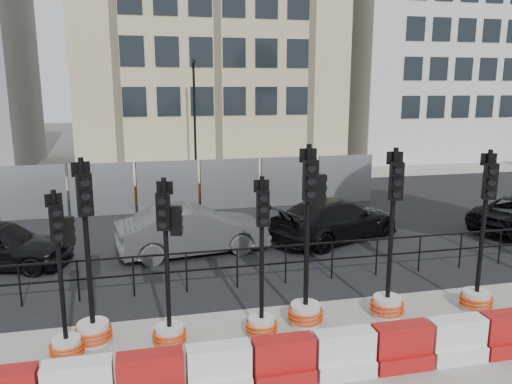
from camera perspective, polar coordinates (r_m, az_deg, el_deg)
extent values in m
plane|color=#51514C|center=(11.12, -0.96, -13.31)|extent=(120.00, 120.00, 0.00)
cube|color=black|center=(17.61, -5.67, -3.65)|extent=(40.00, 14.00, 0.03)
cube|color=gray|center=(26.35, -8.15, 1.53)|extent=(40.00, 4.00, 0.02)
cube|color=#BDAF8A|center=(32.37, -5.87, 19.50)|extent=(15.00, 10.00, 18.00)
cube|color=silver|center=(37.24, 18.79, 16.41)|extent=(12.00, 9.00, 16.00)
cylinder|color=black|center=(12.14, -25.37, -9.71)|extent=(0.04, 0.04, 1.00)
cylinder|color=black|center=(11.93, -19.66, -9.62)|extent=(0.04, 0.04, 1.00)
cylinder|color=black|center=(11.83, -13.82, -9.42)|extent=(0.04, 0.04, 1.00)
cylinder|color=black|center=(11.86, -7.94, -9.13)|extent=(0.04, 0.04, 1.00)
cylinder|color=black|center=(12.00, -2.16, -8.75)|extent=(0.04, 0.04, 1.00)
cylinder|color=black|center=(12.27, 3.41, -8.30)|extent=(0.04, 0.04, 1.00)
cylinder|color=black|center=(12.64, 8.69, -7.80)|extent=(0.04, 0.04, 1.00)
cylinder|color=black|center=(13.11, 13.62, -7.27)|extent=(0.04, 0.04, 1.00)
cylinder|color=black|center=(13.67, 18.17, -6.74)|extent=(0.04, 0.04, 1.00)
cylinder|color=black|center=(14.31, 22.32, -6.21)|extent=(0.04, 0.04, 1.00)
cylinder|color=black|center=(15.02, 26.09, -5.70)|extent=(0.04, 0.04, 1.00)
cube|color=black|center=(11.84, -2.18, -6.58)|extent=(18.00, 0.04, 0.04)
cube|color=black|center=(11.99, -2.16, -8.53)|extent=(18.00, 0.04, 0.04)
cube|color=gray|center=(19.61, -24.18, -0.09)|extent=(2.30, 0.05, 2.00)
cube|color=gray|center=(19.27, -17.18, 0.24)|extent=(2.30, 0.05, 2.00)
cylinder|color=black|center=(19.39, -20.56, 0.08)|extent=(0.05, 0.05, 2.00)
cube|color=gray|center=(19.22, -10.04, 0.57)|extent=(2.30, 0.05, 2.00)
cylinder|color=black|center=(19.21, -13.46, 0.42)|extent=(0.05, 0.05, 2.00)
cube|color=gray|center=(19.48, -2.97, 0.89)|extent=(2.30, 0.05, 2.00)
cylinder|color=black|center=(19.32, -6.33, 0.74)|extent=(0.05, 0.05, 2.00)
cube|color=gray|center=(20.02, 3.81, 1.19)|extent=(2.30, 0.05, 2.00)
cylinder|color=black|center=(19.73, 0.61, 1.05)|extent=(0.05, 0.05, 2.00)
cube|color=gray|center=(20.83, 10.15, 1.45)|extent=(2.30, 0.05, 2.00)
cylinder|color=black|center=(20.41, 7.18, 1.33)|extent=(0.05, 0.05, 2.00)
cube|color=orange|center=(20.89, -17.88, -0.60)|extent=(1.00, 0.40, 0.80)
cube|color=orange|center=(20.80, -12.39, -0.35)|extent=(1.00, 0.40, 0.80)
cube|color=orange|center=(20.90, -6.91, -0.09)|extent=(1.00, 0.40, 0.80)
cube|color=orange|center=(21.19, -1.52, 0.16)|extent=(1.00, 0.40, 0.80)
cube|color=orange|center=(21.66, 3.67, 0.40)|extent=(1.00, 0.40, 0.80)
cube|color=orange|center=(22.30, 8.60, 0.63)|extent=(1.00, 0.40, 0.80)
cylinder|color=black|center=(25.03, -7.01, 7.92)|extent=(0.12, 0.12, 6.00)
cube|color=black|center=(24.74, -7.13, 14.59)|extent=(0.12, 0.50, 0.12)
cube|color=white|center=(8.27, -19.70, -19.32)|extent=(1.00, 0.35, 0.50)
cube|color=#AE0D1D|center=(8.20, -11.97, -19.14)|extent=(1.00, 0.35, 0.50)
cube|color=white|center=(8.47, -4.22, -20.96)|extent=(1.00, 0.50, 0.30)
cube|color=white|center=(8.26, -4.27, -18.63)|extent=(1.00, 0.35, 0.50)
cube|color=#AE0D1D|center=(8.66, 3.11, -20.14)|extent=(1.00, 0.50, 0.30)
cube|color=#AE0D1D|center=(8.45, 3.14, -17.85)|extent=(1.00, 0.35, 0.50)
cube|color=white|center=(8.96, 9.96, -19.10)|extent=(1.00, 0.50, 0.30)
cube|color=white|center=(8.77, 10.06, -16.85)|extent=(1.00, 0.35, 0.50)
cube|color=#AE0D1D|center=(9.38, 16.19, -17.91)|extent=(1.00, 0.50, 0.30)
cube|color=#AE0D1D|center=(9.19, 16.34, -15.74)|extent=(1.00, 0.35, 0.50)
cube|color=white|center=(9.89, 21.76, -16.66)|extent=(1.00, 0.50, 0.30)
cube|color=white|center=(9.71, 21.95, -14.58)|extent=(1.00, 0.35, 0.50)
cube|color=#AE0D1D|center=(10.48, 26.68, -15.42)|extent=(1.00, 0.50, 0.30)
cube|color=#AE0D1D|center=(10.31, 26.89, -13.43)|extent=(1.00, 0.35, 0.50)
cylinder|color=silver|center=(9.91, -20.82, -16.28)|extent=(0.50, 0.50, 0.37)
torus|color=red|center=(9.95, -20.78, -16.66)|extent=(0.60, 0.60, 0.05)
torus|color=red|center=(9.91, -20.82, -16.28)|extent=(0.60, 0.60, 0.05)
torus|color=red|center=(9.88, -20.85, -15.90)|extent=(0.60, 0.60, 0.05)
cylinder|color=black|center=(9.32, -21.50, -8.18)|extent=(0.08, 0.08, 2.79)
cube|color=black|center=(8.97, -21.80, -3.38)|extent=(0.25, 0.19, 0.65)
cylinder|color=black|center=(8.95, -21.63, -4.75)|extent=(0.15, 0.09, 0.14)
cylinder|color=black|center=(8.90, -21.73, -3.49)|extent=(0.15, 0.09, 0.14)
cylinder|color=black|center=(8.85, -21.83, -2.21)|extent=(0.15, 0.09, 0.14)
cube|color=black|center=(9.05, -22.14, -0.85)|extent=(0.27, 0.11, 0.22)
cube|color=black|center=(9.15, -20.66, -4.20)|extent=(0.21, 0.17, 0.51)
cylinder|color=silver|center=(10.19, -18.08, -15.07)|extent=(0.58, 0.58, 0.43)
torus|color=red|center=(10.23, -18.05, -15.50)|extent=(0.70, 0.70, 0.05)
torus|color=red|center=(10.19, -18.08, -15.07)|extent=(0.70, 0.70, 0.05)
torus|color=red|center=(10.15, -18.11, -14.64)|extent=(0.70, 0.70, 0.05)
cylinder|color=black|center=(9.55, -18.75, -5.84)|extent=(0.10, 0.10, 3.22)
cube|color=black|center=(9.19, -18.99, -0.31)|extent=(0.29, 0.22, 0.75)
cylinder|color=black|center=(9.16, -18.79, -1.86)|extent=(0.17, 0.10, 0.16)
cylinder|color=black|center=(9.11, -18.89, -0.42)|extent=(0.17, 0.10, 0.16)
cylinder|color=black|center=(9.06, -18.99, 1.04)|extent=(0.17, 0.10, 0.16)
cube|color=black|center=(9.30, -19.41, 2.49)|extent=(0.32, 0.13, 0.26)
cylinder|color=silver|center=(9.82, -9.83, -15.86)|extent=(0.52, 0.52, 0.39)
torus|color=red|center=(9.86, -9.81, -16.25)|extent=(0.63, 0.63, 0.05)
torus|color=red|center=(9.82, -9.83, -15.86)|extent=(0.63, 0.63, 0.05)
torus|color=red|center=(9.78, -9.85, -15.45)|extent=(0.63, 0.63, 0.05)
cylinder|color=black|center=(9.20, -10.18, -7.30)|extent=(0.09, 0.09, 2.90)
cube|color=black|center=(8.85, -10.55, -2.21)|extent=(0.26, 0.19, 0.68)
cylinder|color=black|center=(8.83, -10.61, -3.67)|extent=(0.15, 0.09, 0.15)
cylinder|color=black|center=(8.77, -10.66, -2.33)|extent=(0.15, 0.09, 0.15)
cylinder|color=black|center=(8.72, -10.72, -0.98)|extent=(0.15, 0.09, 0.15)
cube|color=black|center=(8.93, -10.39, 0.47)|extent=(0.29, 0.11, 0.23)
cube|color=black|center=(8.96, -9.13, -3.25)|extent=(0.22, 0.17, 0.53)
cylinder|color=silver|center=(10.00, 0.63, -15.13)|extent=(0.52, 0.52, 0.38)
torus|color=red|center=(10.04, 0.63, -15.52)|extent=(0.62, 0.62, 0.05)
torus|color=red|center=(10.00, 0.63, -15.13)|extent=(0.62, 0.62, 0.05)
torus|color=red|center=(9.97, 0.64, -14.74)|extent=(0.62, 0.62, 0.05)
cylinder|color=black|center=(9.40, 0.66, -6.81)|extent=(0.09, 0.09, 2.87)
cube|color=black|center=(9.05, 0.79, -1.88)|extent=(0.24, 0.15, 0.67)
cylinder|color=black|center=(9.03, 0.87, -3.29)|extent=(0.15, 0.06, 0.14)
cylinder|color=black|center=(8.98, 0.87, -1.99)|extent=(0.15, 0.06, 0.14)
cylinder|color=black|center=(8.93, 0.87, -0.68)|extent=(0.15, 0.06, 0.14)
cube|color=black|center=(9.14, 0.62, 0.71)|extent=(0.29, 0.05, 0.23)
cylinder|color=silver|center=(10.46, 5.66, -13.72)|extent=(0.60, 0.60, 0.45)
torus|color=red|center=(10.50, 5.65, -14.16)|extent=(0.73, 0.73, 0.06)
torus|color=red|center=(10.46, 5.66, -13.72)|extent=(0.73, 0.73, 0.06)
torus|color=red|center=(10.42, 5.67, -13.28)|extent=(0.73, 0.73, 0.06)
cylinder|color=black|center=(9.82, 5.88, -4.28)|extent=(0.10, 0.10, 3.35)
cube|color=black|center=(9.46, 6.21, 1.35)|extent=(0.28, 0.18, 0.78)
cylinder|color=black|center=(9.42, 6.31, -0.22)|extent=(0.17, 0.07, 0.17)
cylinder|color=black|center=(9.37, 6.34, 1.25)|extent=(0.17, 0.07, 0.17)
cylinder|color=black|center=(9.33, 6.38, 2.73)|extent=(0.17, 0.07, 0.17)
cube|color=black|center=(9.58, 5.96, 4.20)|extent=(0.34, 0.06, 0.27)
cube|color=black|center=(9.68, 7.26, 0.23)|extent=(0.23, 0.16, 0.61)
cylinder|color=silver|center=(11.10, 14.74, -12.53)|extent=(0.58, 0.58, 0.43)
torus|color=red|center=(11.14, 14.71, -12.93)|extent=(0.70, 0.70, 0.05)
torus|color=red|center=(11.10, 14.74, -12.53)|extent=(0.70, 0.70, 0.05)
torus|color=red|center=(11.07, 14.76, -12.12)|extent=(0.70, 0.70, 0.05)
cylinder|color=black|center=(10.51, 15.24, -3.90)|extent=(0.10, 0.10, 3.25)
cube|color=black|center=(10.17, 15.73, 1.19)|extent=(0.29, 0.20, 0.76)
cylinder|color=black|center=(10.14, 15.79, -0.22)|extent=(0.17, 0.09, 0.16)
cylinder|color=black|center=(10.09, 15.87, 1.10)|extent=(0.17, 0.09, 0.16)
cylinder|color=black|center=(10.05, 15.95, 2.43)|extent=(0.17, 0.09, 0.16)
cube|color=black|center=(10.29, 15.57, 3.76)|extent=(0.32, 0.10, 0.26)
cylinder|color=silver|center=(12.03, 23.84, -11.26)|extent=(0.57, 0.57, 0.42)
torus|color=red|center=(12.06, 23.80, -11.63)|extent=(0.69, 0.69, 0.05)
torus|color=red|center=(12.03, 23.84, -11.26)|extent=(0.69, 0.69, 0.05)
torus|color=red|center=(11.99, 23.87, -10.88)|extent=(0.69, 0.69, 0.05)
cylinder|color=black|center=(11.49, 24.55, -3.44)|extent=(0.10, 0.10, 3.18)
cube|color=black|center=(11.18, 25.19, 1.11)|extent=(0.29, 0.22, 0.74)
cylinder|color=black|center=(11.14, 25.23, -0.15)|extent=(0.17, 0.10, 0.16)
cylinder|color=black|center=(11.10, 25.34, 1.03)|extent=(0.17, 0.10, 0.16)
cylinder|color=black|center=(11.06, 25.45, 2.21)|extent=(0.17, 0.10, 0.16)
cube|color=black|center=(11.29, 25.05, 3.40)|extent=(0.31, 0.12, 0.25)
imported|color=#494A4E|center=(14.44, -7.19, -4.36)|extent=(2.67, 4.69, 1.41)
imported|color=black|center=(15.85, 9.08, -3.10)|extent=(5.31, 5.97, 1.32)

